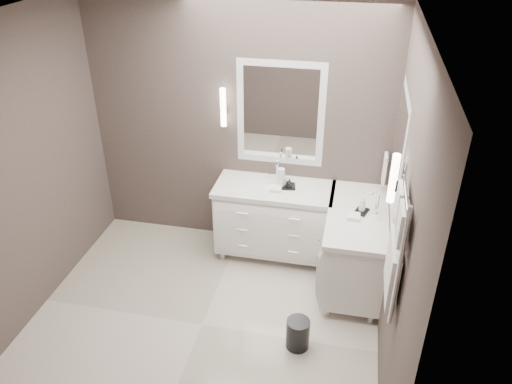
% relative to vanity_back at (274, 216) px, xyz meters
% --- Properties ---
extents(floor, '(3.20, 3.00, 0.01)m').
position_rel_vanity_back_xyz_m(floor, '(-0.45, -1.23, -0.49)').
color(floor, beige).
rests_on(floor, ground).
extents(ceiling, '(3.20, 3.00, 0.01)m').
position_rel_vanity_back_xyz_m(ceiling, '(-0.45, -1.23, 2.22)').
color(ceiling, white).
rests_on(ceiling, wall_back).
extents(wall_back, '(3.20, 0.01, 2.70)m').
position_rel_vanity_back_xyz_m(wall_back, '(-0.45, 0.28, 0.86)').
color(wall_back, '#483D39').
rests_on(wall_back, floor).
extents(wall_front, '(3.20, 0.01, 2.70)m').
position_rel_vanity_back_xyz_m(wall_front, '(-0.45, -2.73, 0.86)').
color(wall_front, '#483D39').
rests_on(wall_front, floor).
extents(wall_left, '(0.01, 3.00, 2.70)m').
position_rel_vanity_back_xyz_m(wall_left, '(-2.06, -1.23, 0.86)').
color(wall_left, '#483D39').
rests_on(wall_left, floor).
extents(wall_right, '(0.01, 3.00, 2.70)m').
position_rel_vanity_back_xyz_m(wall_right, '(1.15, -1.23, 0.86)').
color(wall_right, '#483D39').
rests_on(wall_right, floor).
extents(vanity_back, '(1.24, 0.59, 0.97)m').
position_rel_vanity_back_xyz_m(vanity_back, '(0.00, 0.00, 0.00)').
color(vanity_back, white).
rests_on(vanity_back, floor).
extents(vanity_right, '(0.59, 1.24, 0.97)m').
position_rel_vanity_back_xyz_m(vanity_right, '(0.88, -0.33, 0.00)').
color(vanity_right, white).
rests_on(vanity_right, floor).
extents(mirror_back, '(0.90, 0.02, 1.10)m').
position_rel_vanity_back_xyz_m(mirror_back, '(-0.00, 0.26, 1.06)').
color(mirror_back, white).
rests_on(mirror_back, wall_back).
extents(mirror_right, '(0.02, 0.90, 1.10)m').
position_rel_vanity_back_xyz_m(mirror_right, '(1.14, -0.43, 1.06)').
color(mirror_right, white).
rests_on(mirror_right, wall_right).
extents(sconce_back, '(0.06, 0.06, 0.40)m').
position_rel_vanity_back_xyz_m(sconce_back, '(-0.58, 0.20, 1.11)').
color(sconce_back, white).
rests_on(sconce_back, wall_back).
extents(sconce_right, '(0.06, 0.06, 0.40)m').
position_rel_vanity_back_xyz_m(sconce_right, '(1.08, -1.01, 1.11)').
color(sconce_right, white).
rests_on(sconce_right, wall_right).
extents(towel_bar_corner, '(0.03, 0.22, 0.30)m').
position_rel_vanity_back_xyz_m(towel_bar_corner, '(1.09, 0.13, 0.63)').
color(towel_bar_corner, white).
rests_on(towel_bar_corner, wall_right).
extents(towel_ladder, '(0.06, 0.58, 0.90)m').
position_rel_vanity_back_xyz_m(towel_ladder, '(1.10, -1.63, 0.91)').
color(towel_ladder, white).
rests_on(towel_ladder, wall_right).
extents(waste_bin, '(0.27, 0.27, 0.29)m').
position_rel_vanity_back_xyz_m(waste_bin, '(0.45, -1.29, -0.34)').
color(waste_bin, black).
rests_on(waste_bin, floor).
extents(amenity_tray_back, '(0.19, 0.16, 0.03)m').
position_rel_vanity_back_xyz_m(amenity_tray_back, '(0.13, 0.02, 0.38)').
color(amenity_tray_back, black).
rests_on(amenity_tray_back, vanity_back).
extents(amenity_tray_right, '(0.16, 0.18, 0.02)m').
position_rel_vanity_back_xyz_m(amenity_tray_right, '(0.90, -0.32, 0.38)').
color(amenity_tray_right, black).
rests_on(amenity_tray_right, vanity_right).
extents(water_bottle, '(0.09, 0.09, 0.21)m').
position_rel_vanity_back_xyz_m(water_bottle, '(0.06, 0.01, 0.47)').
color(water_bottle, silver).
rests_on(water_bottle, vanity_back).
extents(soap_bottle_a, '(0.07, 0.07, 0.12)m').
position_rel_vanity_back_xyz_m(soap_bottle_a, '(0.10, 0.04, 0.45)').
color(soap_bottle_a, white).
rests_on(soap_bottle_a, amenity_tray_back).
extents(soap_bottle_b, '(0.08, 0.08, 0.09)m').
position_rel_vanity_back_xyz_m(soap_bottle_b, '(0.16, -0.01, 0.44)').
color(soap_bottle_b, black).
rests_on(soap_bottle_b, amenity_tray_back).
extents(soap_bottle_c, '(0.07, 0.07, 0.16)m').
position_rel_vanity_back_xyz_m(soap_bottle_c, '(0.90, -0.32, 0.47)').
color(soap_bottle_c, white).
rests_on(soap_bottle_c, amenity_tray_right).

